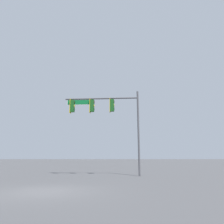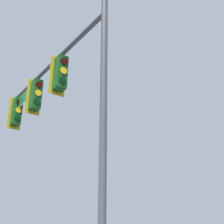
# 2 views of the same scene
# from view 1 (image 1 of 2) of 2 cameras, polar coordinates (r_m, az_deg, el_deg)

# --- Properties ---
(ground_plane) EXTENTS (400.00, 400.00, 0.00)m
(ground_plane) POSITION_cam_1_polar(r_m,az_deg,el_deg) (11.13, -17.01, -19.28)
(ground_plane) COLOR #474749
(signal_pole_near) EXTENTS (6.71, 0.88, 7.43)m
(signal_pole_near) POSITION_cam_1_polar(r_m,az_deg,el_deg) (19.75, -2.29, 0.34)
(signal_pole_near) COLOR #47474C
(signal_pole_near) RESTS_ON ground_plane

